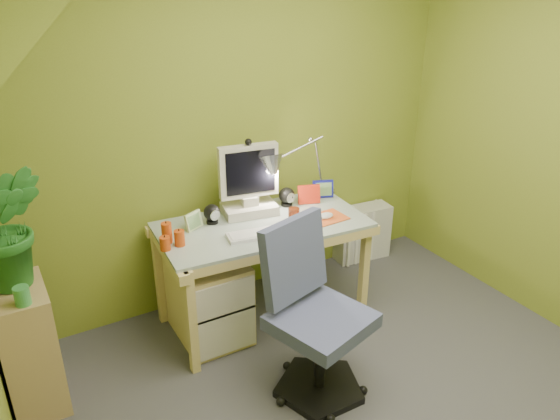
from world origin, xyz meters
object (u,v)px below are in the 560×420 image
monitor (249,176)px  potted_plant (9,227)px  radiator (362,233)px  side_ledge (30,348)px  desk_lamp (309,154)px  task_chair (322,319)px  desk (263,271)px

monitor → potted_plant: 1.41m
monitor → radiator: size_ratio=1.19×
monitor → side_ledge: size_ratio=0.73×
monitor → potted_plant: size_ratio=0.82×
desk_lamp → task_chair: bearing=-117.7°
monitor → task_chair: size_ratio=0.54×
potted_plant → radiator: bearing=8.2°
task_chair → radiator: (1.13, 1.10, -0.26)m
side_ledge → potted_plant: (0.03, 0.05, 0.67)m
desk_lamp → side_ledge: 2.01m
potted_plant → task_chair: bearing=-29.2°
potted_plant → radiator: 2.61m
desk_lamp → task_chair: desk_lamp is taller
monitor → side_ledge: 1.57m
monitor → radiator: monitor is taller
monitor → desk_lamp: 0.46m
desk → radiator: desk is taller
desk → monitor: size_ratio=2.50×
monitor → potted_plant: bearing=-161.9°
desk → potted_plant: potted_plant is taller
radiator → potted_plant: bearing=-165.9°
side_ledge → potted_plant: potted_plant is taller
desk_lamp → radiator: 1.02m
radiator → side_ledge: bearing=-164.8°
potted_plant → radiator: potted_plant is taller
side_ledge → task_chair: 1.53m
monitor → task_chair: (-0.07, -0.96, -0.47)m
desk_lamp → radiator: size_ratio=1.50×
monitor → task_chair: bearing=-84.8°
potted_plant → task_chair: potted_plant is taller
monitor → task_chair: monitor is taller
monitor → radiator: bearing=16.7°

